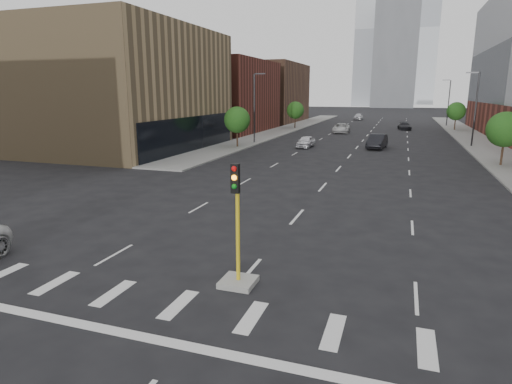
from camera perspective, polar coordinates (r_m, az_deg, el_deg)
The scene contains 21 objects.
sidewalk_left_far at distance 80.98m, azimuth 4.35°, elevation 8.46°, with size 5.00×92.00×0.15m, color gray.
sidewalk_right_far at distance 79.05m, azimuth 26.07°, elevation 7.05°, with size 5.00×92.00×0.15m, color gray.
building_left_mid at distance 54.91m, azimuth -18.18°, elevation 12.86°, with size 20.00×24.00×14.00m, color #9B8057.
building_left_far_a at distance 77.38m, azimuth -6.34°, elevation 12.59°, with size 20.00×22.00×12.00m, color brown.
building_left_far_b at distance 101.54m, azimuth 0.01°, elevation 13.07°, with size 20.00×24.00×13.00m, color brown.
tower_left at distance 226.31m, azimuth 16.28°, elevation 19.88°, with size 22.00×22.00×70.00m, color #B2B7BC.
tower_right at distance 266.29m, azimuth 20.91°, elevation 19.56°, with size 20.00×20.00×80.00m, color #B2B7BC.
tower_mid at distance 204.79m, azimuth 18.07°, elevation 16.85°, with size 18.00×18.00×44.00m, color slate.
median_traffic_signal at distance 15.21m, azimuth -2.45°, elevation -8.96°, with size 1.20×1.20×4.40m.
streetlight_right_a at distance 59.75m, azimuth 27.17°, elevation 10.14°, with size 1.60×0.22×9.07m.
streetlight_right_b at distance 94.53m, azimuth 24.26°, elevation 11.03°, with size 1.60×0.22×9.07m.
streetlight_left at distance 57.27m, azimuth -0.14°, elevation 11.50°, with size 1.60×0.22×9.07m.
tree_left_near at distance 52.85m, azimuth -2.54°, elevation 9.59°, with size 3.20×3.20×4.85m.
tree_left_far at distance 81.50m, azimuth 5.26°, elevation 10.81°, with size 3.20×3.20×4.85m.
tree_right_near at distance 45.16m, azimuth 30.29°, elevation 7.21°, with size 3.20×3.20×4.85m.
tree_right_far at distance 84.68m, azimuth 25.14°, elevation 9.73°, with size 3.20×3.20×4.85m.
car_near_left at distance 53.59m, azimuth 6.66°, elevation 6.68°, with size 1.69×4.20×1.43m, color silver.
car_mid_right at distance 54.25m, azimuth 15.85°, elevation 6.50°, with size 1.81×5.20×1.71m, color black.
car_far_left at distance 73.98m, azimuth 11.30°, elevation 8.35°, with size 2.60×5.64×1.57m, color #BCBCBC.
car_deep_right at distance 83.10m, azimuth 19.17°, elevation 8.31°, with size 1.89×4.65×1.35m, color black.
car_distant at distance 109.49m, azimuth 13.50°, elevation 9.75°, with size 1.91×4.75×1.62m, color silver.
Camera 1 is at (5.14, -4.15, 6.71)m, focal length 30.00 mm.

